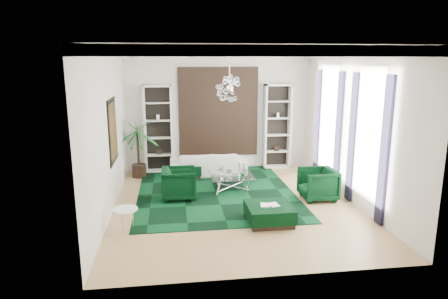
{
  "coord_description": "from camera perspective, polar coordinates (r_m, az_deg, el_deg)",
  "views": [
    {
      "loc": [
        -1.53,
        -9.42,
        3.56
      ],
      "look_at": [
        -0.21,
        0.5,
        1.31
      ],
      "focal_mm": 32.0,
      "sensor_mm": 36.0,
      "label": 1
    }
  ],
  "objects": [
    {
      "name": "side_table",
      "position": [
        8.81,
        -13.86,
        -9.8
      ],
      "size": [
        0.52,
        0.52,
        0.5
      ],
      "primitive_type": "cylinder",
      "color": "white",
      "rests_on": "floor"
    },
    {
      "name": "armchair_right",
      "position": [
        10.69,
        13.25,
        -4.83
      ],
      "size": [
        0.89,
        0.87,
        0.81
      ],
      "primitive_type": "imported",
      "rotation": [
        0.0,
        0.0,
        -1.57
      ],
      "color": "black",
      "rests_on": "floor"
    },
    {
      "name": "window_far",
      "position": [
        11.94,
        14.78,
        4.26
      ],
      "size": [
        0.03,
        1.1,
        2.9
      ],
      "primitive_type": "cube",
      "color": "white",
      "rests_on": "wall_right"
    },
    {
      "name": "coffee_table",
      "position": [
        11.25,
        1.04,
        -4.67
      ],
      "size": [
        1.2,
        1.2,
        0.41
      ],
      "primitive_type": null,
      "color": "white",
      "rests_on": "floor"
    },
    {
      "name": "armchair_left",
      "position": [
        10.53,
        -6.41,
        -4.84
      ],
      "size": [
        0.89,
        0.87,
        0.81
      ],
      "primitive_type": "imported",
      "rotation": [
        0.0,
        0.0,
        1.57
      ],
      "color": "black",
      "rests_on": "floor"
    },
    {
      "name": "shelving_right",
      "position": [
        13.38,
        7.6,
        3.27
      ],
      "size": [
        0.9,
        0.38,
        2.8
      ],
      "primitive_type": null,
      "color": "white",
      "rests_on": "floor"
    },
    {
      "name": "book",
      "position": [
        9.02,
        6.51,
        -7.83
      ],
      "size": [
        0.42,
        0.28,
        0.03
      ],
      "primitive_type": "cube",
      "color": "white",
      "rests_on": "ottoman_front"
    },
    {
      "name": "chandelier",
      "position": [
        10.02,
        0.77,
        8.6
      ],
      "size": [
        0.8,
        0.8,
        0.72
      ],
      "primitive_type": null,
      "color": "white",
      "rests_on": "ceiling"
    },
    {
      "name": "wall_right",
      "position": [
        10.59,
        17.93,
        3.03
      ],
      "size": [
        0.02,
        7.0,
        3.8
      ],
      "primitive_type": "cube",
      "color": "silver",
      "rests_on": "ground"
    },
    {
      "name": "crown_molding",
      "position": [
        9.55,
        1.69,
        13.5
      ],
      "size": [
        6.0,
        7.0,
        0.18
      ],
      "primitive_type": null,
      "color": "white",
      "rests_on": "ceiling"
    },
    {
      "name": "ottoman_side",
      "position": [
        12.55,
        -5.43,
        -2.92
      ],
      "size": [
        0.9,
        0.9,
        0.4
      ],
      "primitive_type": "cube",
      "color": "black",
      "rests_on": "floor"
    },
    {
      "name": "table_plant",
      "position": [
        10.97,
        2.8,
        -3.37
      ],
      "size": [
        0.13,
        0.11,
        0.24
      ],
      "primitive_type": "imported",
      "color": "#186125",
      "rests_on": "coffee_table"
    },
    {
      "name": "painting",
      "position": [
        10.27,
        -15.55,
        2.61
      ],
      "size": [
        0.04,
        1.3,
        1.6
      ],
      "primitive_type": "cube",
      "color": "black",
      "rests_on": "wall_left"
    },
    {
      "name": "curtain_far_a",
      "position": [
        11.26,
        16.03,
        2.4
      ],
      "size": [
        0.07,
        0.3,
        3.25
      ],
      "primitive_type": "cube",
      "color": "black",
      "rests_on": "floor"
    },
    {
      "name": "wall_front",
      "position": [
        6.33,
        6.7,
        -2.64
      ],
      "size": [
        6.0,
        0.02,
        3.8
      ],
      "primitive_type": "cube",
      "color": "silver",
      "rests_on": "ground"
    },
    {
      "name": "rug",
      "position": [
        11.05,
        -1.2,
        -6.07
      ],
      "size": [
        4.2,
        5.0,
        0.02
      ],
      "primitive_type": "cube",
      "color": "black",
      "rests_on": "floor"
    },
    {
      "name": "ottoman_front",
      "position": [
        9.1,
        6.48,
        -9.1
      ],
      "size": [
        1.0,
        1.0,
        0.4
      ],
      "primitive_type": "cube",
      "color": "black",
      "rests_on": "floor"
    },
    {
      "name": "sofa",
      "position": [
        12.66,
        -2.27,
        -2.03
      ],
      "size": [
        2.39,
        0.94,
        0.7
      ],
      "primitive_type": "imported",
      "rotation": [
        0.0,
        0.0,
        3.14
      ],
      "color": "silver",
      "rests_on": "floor"
    },
    {
      "name": "floor",
      "position": [
        10.2,
        1.55,
        -7.84
      ],
      "size": [
        6.0,
        7.0,
        0.02
      ],
      "primitive_type": "cube",
      "color": "tan",
      "rests_on": "ground"
    },
    {
      "name": "curtain_near_b",
      "position": [
        10.51,
        17.84,
        1.58
      ],
      "size": [
        0.07,
        0.3,
        3.25
      ],
      "primitive_type": "cube",
      "color": "black",
      "rests_on": "floor"
    },
    {
      "name": "window_near",
      "position": [
        9.79,
        20.05,
        2.13
      ],
      "size": [
        0.03,
        1.1,
        2.9
      ],
      "primitive_type": "cube",
      "color": "white",
      "rests_on": "wall_right"
    },
    {
      "name": "palm",
      "position": [
        12.47,
        -12.24,
        1.47
      ],
      "size": [
        1.5,
        1.5,
        2.4
      ],
      "primitive_type": null,
      "color": "#186125",
      "rests_on": "floor"
    },
    {
      "name": "shelving_left",
      "position": [
        12.92,
        -9.35,
        2.88
      ],
      "size": [
        0.9,
        0.38,
        2.8
      ],
      "primitive_type": null,
      "color": "white",
      "rests_on": "floor"
    },
    {
      "name": "ceiling",
      "position": [
        9.55,
        1.69,
        14.16
      ],
      "size": [
        6.0,
        7.0,
        0.02
      ],
      "primitive_type": "cube",
      "color": "white",
      "rests_on": "ground"
    },
    {
      "name": "wall_left",
      "position": [
        9.68,
        -16.27,
        2.28
      ],
      "size": [
        0.02,
        7.0,
        3.8
      ],
      "primitive_type": "cube",
      "color": "silver",
      "rests_on": "ground"
    },
    {
      "name": "wall_back",
      "position": [
        13.13,
        -0.84,
        5.41
      ],
      "size": [
        6.0,
        0.02,
        3.8
      ],
      "primitive_type": "cube",
      "color": "silver",
      "rests_on": "ground"
    },
    {
      "name": "tapestry",
      "position": [
        13.08,
        -0.81,
        5.38
      ],
      "size": [
        2.5,
        0.06,
        2.8
      ],
      "primitive_type": "cube",
      "color": "black",
      "rests_on": "wall_back"
    },
    {
      "name": "curtain_near_a",
      "position": [
        9.15,
        21.97,
        -0.32
      ],
      "size": [
        0.07,
        0.3,
        3.25
      ],
      "primitive_type": "cube",
      "color": "black",
      "rests_on": "floor"
    },
    {
      "name": "curtain_far_b",
      "position": [
        12.68,
        13.25,
        3.67
      ],
      "size": [
        0.07,
        0.3,
        3.25
      ],
      "primitive_type": "cube",
      "color": "black",
      "rests_on": "floor"
    },
    {
      "name": "ceiling_medallion",
      "position": [
        9.85,
        1.4,
        13.88
      ],
      "size": [
        0.9,
        0.9,
        0.05
      ],
      "primitive_type": "cylinder",
      "color": "white",
      "rests_on": "ceiling"
    }
  ]
}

